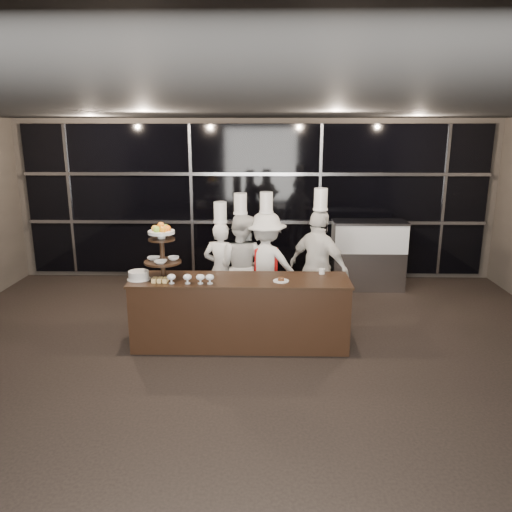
{
  "coord_description": "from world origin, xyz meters",
  "views": [
    {
      "loc": [
        0.21,
        -4.38,
        2.81
      ],
      "look_at": [
        0.07,
        2.11,
        1.15
      ],
      "focal_mm": 35.0,
      "sensor_mm": 36.0,
      "label": 1
    }
  ],
  "objects_px": {
    "layer_cake": "(139,275)",
    "chef_b": "(241,265)",
    "display_case": "(368,251)",
    "chef_d": "(318,267)",
    "display_stand": "(162,247)",
    "chef_a": "(221,268)",
    "chef_c": "(266,265)",
    "buffet_counter": "(240,312)"
  },
  "relations": [
    {
      "from": "layer_cake",
      "to": "chef_b",
      "type": "xyz_separation_m",
      "value": [
        1.27,
        1.08,
        -0.16
      ]
    },
    {
      "from": "display_case",
      "to": "chef_d",
      "type": "xyz_separation_m",
      "value": [
        -1.07,
        -1.74,
        0.19
      ]
    },
    {
      "from": "display_stand",
      "to": "layer_cake",
      "type": "xyz_separation_m",
      "value": [
        -0.31,
        -0.05,
        -0.37
      ]
    },
    {
      "from": "layer_cake",
      "to": "chef_a",
      "type": "xyz_separation_m",
      "value": [
        0.97,
        1.07,
        -0.2
      ]
    },
    {
      "from": "layer_cake",
      "to": "chef_d",
      "type": "distance_m",
      "value": 2.53
    },
    {
      "from": "layer_cake",
      "to": "display_case",
      "type": "bearing_deg",
      "value": 36.22
    },
    {
      "from": "chef_a",
      "to": "display_stand",
      "type": "bearing_deg",
      "value": -122.82
    },
    {
      "from": "chef_c",
      "to": "display_stand",
      "type": "bearing_deg",
      "value": -142.26
    },
    {
      "from": "display_stand",
      "to": "chef_a",
      "type": "relative_size",
      "value": 0.42
    },
    {
      "from": "display_case",
      "to": "chef_a",
      "type": "height_order",
      "value": "chef_a"
    },
    {
      "from": "display_stand",
      "to": "layer_cake",
      "type": "relative_size",
      "value": 2.48
    },
    {
      "from": "chef_a",
      "to": "chef_d",
      "type": "xyz_separation_m",
      "value": [
        1.43,
        -0.28,
        0.1
      ]
    },
    {
      "from": "chef_a",
      "to": "chef_c",
      "type": "bearing_deg",
      "value": 0.78
    },
    {
      "from": "chef_b",
      "to": "chef_d",
      "type": "bearing_deg",
      "value": -14.07
    },
    {
      "from": "buffet_counter",
      "to": "layer_cake",
      "type": "bearing_deg",
      "value": -177.81
    },
    {
      "from": "chef_a",
      "to": "chef_b",
      "type": "distance_m",
      "value": 0.3
    },
    {
      "from": "buffet_counter",
      "to": "chef_c",
      "type": "relative_size",
      "value": 1.48
    },
    {
      "from": "layer_cake",
      "to": "chef_c",
      "type": "distance_m",
      "value": 1.98
    },
    {
      "from": "chef_a",
      "to": "chef_c",
      "type": "height_order",
      "value": "chef_c"
    },
    {
      "from": "buffet_counter",
      "to": "chef_b",
      "type": "xyz_separation_m",
      "value": [
        -0.04,
        1.03,
        0.35
      ]
    },
    {
      "from": "layer_cake",
      "to": "chef_d",
      "type": "bearing_deg",
      "value": 18.32
    },
    {
      "from": "display_stand",
      "to": "chef_d",
      "type": "height_order",
      "value": "chef_d"
    },
    {
      "from": "buffet_counter",
      "to": "chef_c",
      "type": "distance_m",
      "value": 1.14
    },
    {
      "from": "buffet_counter",
      "to": "chef_d",
      "type": "xyz_separation_m",
      "value": [
        1.09,
        0.75,
        0.41
      ]
    },
    {
      "from": "display_case",
      "to": "chef_c",
      "type": "bearing_deg",
      "value": -141.38
    },
    {
      "from": "buffet_counter",
      "to": "display_case",
      "type": "relative_size",
      "value": 2.21
    },
    {
      "from": "display_stand",
      "to": "display_case",
      "type": "height_order",
      "value": "display_stand"
    },
    {
      "from": "chef_b",
      "to": "chef_d",
      "type": "height_order",
      "value": "chef_d"
    },
    {
      "from": "chef_c",
      "to": "display_case",
      "type": "bearing_deg",
      "value": 38.62
    },
    {
      "from": "display_stand",
      "to": "display_case",
      "type": "relative_size",
      "value": 0.58
    },
    {
      "from": "chef_d",
      "to": "display_case",
      "type": "bearing_deg",
      "value": 58.57
    },
    {
      "from": "layer_cake",
      "to": "chef_d",
      "type": "height_order",
      "value": "chef_d"
    },
    {
      "from": "buffet_counter",
      "to": "chef_d",
      "type": "bearing_deg",
      "value": 34.32
    },
    {
      "from": "buffet_counter",
      "to": "chef_c",
      "type": "bearing_deg",
      "value": 72.04
    },
    {
      "from": "display_case",
      "to": "layer_cake",
      "type": "bearing_deg",
      "value": -143.78
    },
    {
      "from": "buffet_counter",
      "to": "chef_d",
      "type": "relative_size",
      "value": 1.41
    },
    {
      "from": "layer_cake",
      "to": "chef_d",
      "type": "xyz_separation_m",
      "value": [
        2.4,
        0.8,
        -0.1
      ]
    },
    {
      "from": "layer_cake",
      "to": "chef_c",
      "type": "relative_size",
      "value": 0.16
    },
    {
      "from": "chef_a",
      "to": "display_case",
      "type": "bearing_deg",
      "value": 30.4
    },
    {
      "from": "display_stand",
      "to": "display_case",
      "type": "xyz_separation_m",
      "value": [
        3.16,
        2.49,
        -0.65
      ]
    },
    {
      "from": "buffet_counter",
      "to": "chef_b",
      "type": "relative_size",
      "value": 1.49
    },
    {
      "from": "chef_a",
      "to": "chef_d",
      "type": "bearing_deg",
      "value": -11.02
    }
  ]
}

